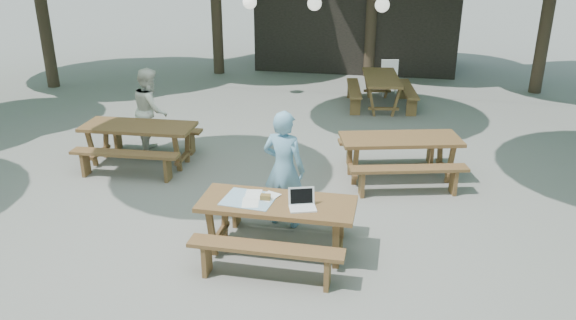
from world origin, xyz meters
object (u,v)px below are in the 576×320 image
(main_picnic_table, at_px, (277,227))
(picnic_table_nw, at_px, (140,144))
(plastic_chair, at_px, (390,85))
(second_person, at_px, (151,110))
(woman, at_px, (284,169))

(main_picnic_table, relative_size, picnic_table_nw, 0.98)
(picnic_table_nw, xyz_separation_m, plastic_chair, (4.30, 5.77, -0.13))
(second_person, bearing_deg, picnic_table_nw, 163.84)
(woman, bearing_deg, main_picnic_table, 108.69)
(woman, height_order, plastic_chair, woman)
(plastic_chair, bearing_deg, picnic_table_nw, -137.05)
(picnic_table_nw, bearing_deg, woman, -32.08)
(main_picnic_table, bearing_deg, picnic_table_nw, 140.74)
(plastic_chair, bearing_deg, main_picnic_table, -108.44)
(picnic_table_nw, height_order, woman, woman)
(main_picnic_table, relative_size, plastic_chair, 2.22)
(main_picnic_table, distance_m, plastic_chair, 8.41)
(picnic_table_nw, relative_size, plastic_chair, 2.26)
(woman, distance_m, plastic_chair, 7.63)
(second_person, bearing_deg, plastic_chair, -63.70)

